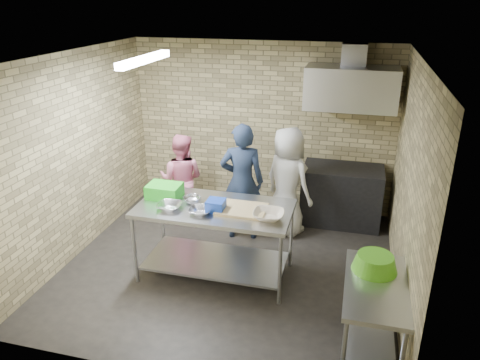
# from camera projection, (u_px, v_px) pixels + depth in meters

# --- Properties ---
(floor) EXTENTS (4.20, 4.20, 0.00)m
(floor) POSITION_uv_depth(u_px,v_px,m) (229.00, 264.00, 6.14)
(floor) COLOR black
(floor) RESTS_ON ground
(ceiling) EXTENTS (4.20, 4.20, 0.00)m
(ceiling) POSITION_uv_depth(u_px,v_px,m) (227.00, 57.00, 5.11)
(ceiling) COLOR black
(ceiling) RESTS_ON ground
(back_wall) EXTENTS (4.20, 0.06, 2.70)m
(back_wall) POSITION_uv_depth(u_px,v_px,m) (262.00, 127.00, 7.42)
(back_wall) COLOR tan
(back_wall) RESTS_ON ground
(front_wall) EXTENTS (4.20, 0.06, 2.70)m
(front_wall) POSITION_uv_depth(u_px,v_px,m) (162.00, 253.00, 3.83)
(front_wall) COLOR tan
(front_wall) RESTS_ON ground
(left_wall) EXTENTS (0.06, 4.00, 2.70)m
(left_wall) POSITION_uv_depth(u_px,v_px,m) (76.00, 156.00, 6.11)
(left_wall) COLOR tan
(left_wall) RESTS_ON ground
(right_wall) EXTENTS (0.06, 4.00, 2.70)m
(right_wall) POSITION_uv_depth(u_px,v_px,m) (409.00, 187.00, 5.14)
(right_wall) COLOR tan
(right_wall) RESTS_ON ground
(prep_table) EXTENTS (1.90, 0.95, 0.95)m
(prep_table) POSITION_uv_depth(u_px,v_px,m) (215.00, 241.00, 5.78)
(prep_table) COLOR silver
(prep_table) RESTS_ON floor
(side_counter) EXTENTS (0.60, 1.20, 0.75)m
(side_counter) POSITION_uv_depth(u_px,v_px,m) (372.00, 316.00, 4.59)
(side_counter) COLOR silver
(side_counter) RESTS_ON floor
(stove) EXTENTS (1.20, 0.70, 0.90)m
(stove) POSITION_uv_depth(u_px,v_px,m) (341.00, 195.00, 7.13)
(stove) COLOR black
(stove) RESTS_ON floor
(range_hood) EXTENTS (1.30, 0.60, 0.60)m
(range_hood) POSITION_uv_depth(u_px,v_px,m) (351.00, 88.00, 6.55)
(range_hood) COLOR silver
(range_hood) RESTS_ON back_wall
(hood_duct) EXTENTS (0.35, 0.30, 0.30)m
(hood_duct) POSITION_uv_depth(u_px,v_px,m) (354.00, 54.00, 6.51)
(hood_duct) COLOR #A5A8AD
(hood_duct) RESTS_ON back_wall
(wall_shelf) EXTENTS (0.80, 0.20, 0.04)m
(wall_shelf) POSITION_uv_depth(u_px,v_px,m) (371.00, 99.00, 6.72)
(wall_shelf) COLOR #3F2B19
(wall_shelf) RESTS_ON back_wall
(fluorescent_fixture) EXTENTS (0.10, 1.25, 0.08)m
(fluorescent_fixture) POSITION_uv_depth(u_px,v_px,m) (145.00, 59.00, 5.37)
(fluorescent_fixture) COLOR white
(fluorescent_fixture) RESTS_ON ceiling
(green_crate) EXTENTS (0.42, 0.32, 0.17)m
(green_crate) POSITION_uv_depth(u_px,v_px,m) (164.00, 191.00, 5.83)
(green_crate) COLOR green
(green_crate) RESTS_ON prep_table
(blue_tub) EXTENTS (0.21, 0.21, 0.14)m
(blue_tub) POSITION_uv_depth(u_px,v_px,m) (216.00, 205.00, 5.47)
(blue_tub) COLOR #163BAB
(blue_tub) RESTS_ON prep_table
(cutting_board) EXTENTS (0.58, 0.44, 0.03)m
(cutting_board) POSITION_uv_depth(u_px,v_px,m) (242.00, 209.00, 5.49)
(cutting_board) COLOR tan
(cutting_board) RESTS_ON prep_table
(mixing_bowl_a) EXTENTS (0.30, 0.30, 0.07)m
(mixing_bowl_a) POSITION_uv_depth(u_px,v_px,m) (170.00, 206.00, 5.52)
(mixing_bowl_a) COLOR silver
(mixing_bowl_a) RESTS_ON prep_table
(mixing_bowl_b) EXTENTS (0.23, 0.23, 0.07)m
(mixing_bowl_b) POSITION_uv_depth(u_px,v_px,m) (192.00, 200.00, 5.70)
(mixing_bowl_b) COLOR #BABCC2
(mixing_bowl_b) RESTS_ON prep_table
(mixing_bowl_c) EXTENTS (0.28, 0.28, 0.07)m
(mixing_bowl_c) POSITION_uv_depth(u_px,v_px,m) (201.00, 211.00, 5.41)
(mixing_bowl_c) COLOR #BABCC1
(mixing_bowl_c) RESTS_ON prep_table
(ceramic_bowl) EXTENTS (0.38, 0.38, 0.09)m
(ceramic_bowl) POSITION_uv_depth(u_px,v_px,m) (269.00, 215.00, 5.28)
(ceramic_bowl) COLOR beige
(ceramic_bowl) RESTS_ON prep_table
(green_basin) EXTENTS (0.46, 0.46, 0.17)m
(green_basin) POSITION_uv_depth(u_px,v_px,m) (375.00, 263.00, 4.65)
(green_basin) COLOR #59C626
(green_basin) RESTS_ON side_counter
(bottle_red) EXTENTS (0.07, 0.07, 0.18)m
(bottle_red) POSITION_uv_depth(u_px,v_px,m) (355.00, 91.00, 6.74)
(bottle_red) COLOR #B22619
(bottle_red) RESTS_ON wall_shelf
(bottle_green) EXTENTS (0.06, 0.06, 0.15)m
(bottle_green) POSITION_uv_depth(u_px,v_px,m) (383.00, 93.00, 6.65)
(bottle_green) COLOR green
(bottle_green) RESTS_ON wall_shelf
(man_navy) EXTENTS (0.69, 0.52, 1.72)m
(man_navy) POSITION_uv_depth(u_px,v_px,m) (242.00, 182.00, 6.54)
(man_navy) COLOR black
(man_navy) RESTS_ON floor
(woman_pink) EXTENTS (0.73, 0.58, 1.43)m
(woman_pink) POSITION_uv_depth(u_px,v_px,m) (182.00, 179.00, 7.02)
(woman_pink) COLOR pink
(woman_pink) RESTS_ON floor
(woman_white) EXTENTS (0.95, 0.86, 1.62)m
(woman_white) POSITION_uv_depth(u_px,v_px,m) (287.00, 182.00, 6.69)
(woman_white) COLOR silver
(woman_white) RESTS_ON floor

